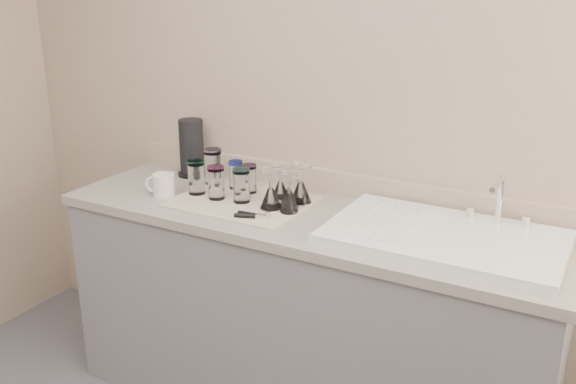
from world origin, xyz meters
The scene contains 18 objects.
room_envelope centered at (0.00, 0.00, 1.56)m, with size 3.54×3.50×2.52m.
counter_unit centered at (0.00, 1.20, 0.45)m, with size 2.06×0.62×0.90m.
sink_unit centered at (0.55, 1.20, 0.92)m, with size 0.82×0.50×0.22m.
dish_towel centered at (-0.30, 1.20, 0.90)m, with size 0.55×0.42×0.01m, color silver.
tumbler_teal centered at (-0.54, 1.33, 0.99)m, with size 0.08×0.08×0.16m.
tumbler_cyan centered at (-0.41, 1.32, 0.97)m, with size 0.06×0.06×0.12m.
tumbler_purple centered at (-0.33, 1.30, 0.97)m, with size 0.06×0.06×0.13m.
tumbler_magenta centered at (-0.52, 1.18, 0.98)m, with size 0.07×0.07×0.15m.
tumbler_blue centered at (-0.41, 1.16, 0.98)m, with size 0.07×0.07×0.14m.
tumbler_lavender centered at (-0.29, 1.18, 0.98)m, with size 0.07×0.07×0.14m.
goblet_back_left centered at (-0.18, 1.31, 0.95)m, with size 0.07×0.07×0.13m.
goblet_back_right centered at (-0.08, 1.30, 0.96)m, with size 0.09×0.09×0.16m.
goblet_front_left centered at (-0.15, 1.18, 0.96)m, with size 0.09×0.09×0.16m.
goblet_front_right centered at (-0.07, 1.18, 0.95)m, with size 0.08×0.08×0.14m.
goblet_extra centered at (-0.09, 1.22, 0.96)m, with size 0.08×0.08×0.15m.
can_opener centered at (-0.16, 1.05, 0.92)m, with size 0.14×0.07×0.02m.
white_mug centered at (-0.64, 1.10, 0.95)m, with size 0.14×0.12×0.10m.
paper_towel_roll centered at (-0.71, 1.40, 1.03)m, with size 0.14×0.14×0.26m.
Camera 1 is at (1.08, -0.90, 1.81)m, focal length 40.00 mm.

